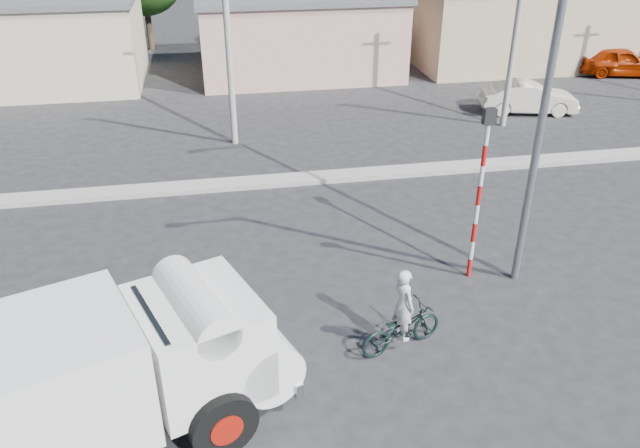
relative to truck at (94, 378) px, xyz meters
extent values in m
plane|color=#242527|center=(5.11, 2.48, -1.52)|extent=(120.00, 120.00, 0.00)
cube|color=#99968E|center=(5.11, 10.48, -1.44)|extent=(40.00, 0.80, 0.16)
cylinder|color=black|center=(2.01, -0.49, -0.91)|extent=(1.26, 0.76, 1.22)
cylinder|color=#B8180D|center=(2.01, -0.49, -0.91)|extent=(0.70, 0.58, 0.60)
cylinder|color=black|center=(1.19, 1.69, -0.91)|extent=(1.26, 0.76, 1.22)
cylinder|color=#B8180D|center=(1.19, 1.69, -0.91)|extent=(0.70, 0.58, 0.60)
cube|color=black|center=(-0.26, -0.10, -0.82)|extent=(5.26, 3.13, 0.20)
cube|color=white|center=(-1.19, -0.45, 0.20)|extent=(4.58, 3.67, 2.04)
cube|color=white|center=(1.70, 0.64, 0.03)|extent=(2.66, 2.82, 1.71)
cylinder|color=white|center=(2.58, 0.97, -0.47)|extent=(1.93, 2.55, 1.22)
cylinder|color=white|center=(1.70, 0.64, 0.80)|extent=(1.52, 2.39, 0.77)
cube|color=silver|center=(3.00, 1.13, -0.91)|extent=(0.98, 2.28, 0.31)
cube|color=black|center=(0.98, 0.37, 0.53)|extent=(0.74, 1.79, 0.77)
imported|color=black|center=(5.80, 1.60, -1.01)|extent=(2.03, 1.23, 1.01)
imported|color=silver|center=(5.80, 1.60, -0.70)|extent=(0.56, 0.69, 1.63)
imported|color=beige|center=(15.88, 15.89, -0.85)|extent=(4.27, 2.25, 1.34)
imported|color=#972302|center=(23.53, 20.77, -0.78)|extent=(4.63, 2.79, 1.47)
cylinder|color=red|center=(8.31, 3.98, -1.27)|extent=(0.11, 0.11, 0.50)
cylinder|color=white|center=(8.31, 3.98, -0.77)|extent=(0.11, 0.11, 0.50)
cylinder|color=red|center=(8.31, 3.98, -0.27)|extent=(0.11, 0.11, 0.50)
cylinder|color=white|center=(8.31, 3.98, 0.23)|extent=(0.11, 0.11, 0.50)
cylinder|color=red|center=(8.31, 3.98, 0.73)|extent=(0.11, 0.11, 0.50)
cylinder|color=white|center=(8.31, 3.98, 1.23)|extent=(0.11, 0.11, 0.50)
cylinder|color=red|center=(8.31, 3.98, 1.73)|extent=(0.11, 0.11, 0.50)
cylinder|color=white|center=(8.31, 3.98, 2.23)|extent=(0.11, 0.11, 0.50)
cube|color=black|center=(8.31, 3.98, 2.66)|extent=(0.28, 0.18, 0.36)
cylinder|color=slate|center=(9.41, 3.68, 2.98)|extent=(0.18, 0.18, 9.00)
cube|color=beige|center=(-6.89, 24.48, 0.48)|extent=(12.00, 7.00, 4.00)
cube|color=tan|center=(7.11, 24.48, 0.38)|extent=(10.00, 7.00, 3.80)
cube|color=tan|center=(19.11, 24.48, 0.58)|extent=(11.00, 7.00, 4.20)
cylinder|color=#38281E|center=(-0.89, 31.48, 0.22)|extent=(0.36, 0.36, 3.47)
cylinder|color=#38281E|center=(9.11, 30.48, 0.58)|extent=(0.36, 0.36, 4.20)
cylinder|color=#38281E|center=(16.11, 32.48, 0.30)|extent=(0.36, 0.36, 3.64)
cylinder|color=#99968E|center=(3.11, 14.48, 2.48)|extent=(0.24, 0.24, 8.00)
cylinder|color=#99968E|center=(14.11, 14.48, 2.48)|extent=(0.24, 0.24, 8.00)
camera|label=1|loc=(2.24, -8.36, 7.06)|focal=35.00mm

